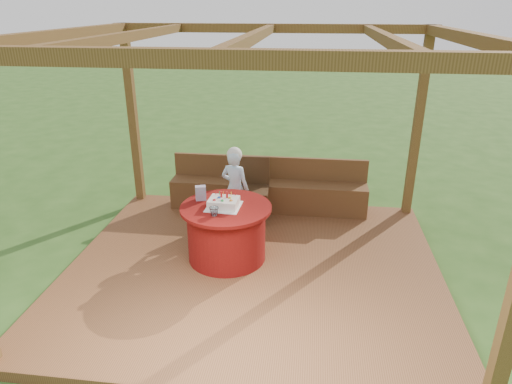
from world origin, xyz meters
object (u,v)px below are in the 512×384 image
Objects in this scene: table at (227,232)px; drinking_glass at (214,211)px; bench at (268,193)px; elderly_woman at (235,186)px; birthday_cake at (224,203)px; chair at (253,185)px; gift_bag at (201,193)px.

drinking_glass reaches higher than table.
elderly_woman reaches higher than bench.
table is 0.41m from birthday_cake.
elderly_woman is at bearing 93.21° from table.
table is at bearing 40.13° from birthday_cake.
elderly_woman reaches higher than chair.
drinking_glass is (-0.25, -1.49, 0.25)m from chair.
table is 6.07× the size of gift_bag.
bench is 27.47× the size of drinking_glass.
elderly_woman is at bearing -123.81° from bench.
bench is 3.30× the size of chair.
elderly_woman is 10.68× the size of drinking_glass.
gift_bag is (-0.29, -0.80, 0.21)m from elderly_woman.
bench is at bearing 56.19° from elderly_woman.
table is (-0.36, -1.56, 0.10)m from bench.
drinking_glass is (-0.44, -1.83, 0.50)m from bench.
chair is 4.99× the size of gift_bag.
birthday_cake is 0.26m from drinking_glass.
elderly_woman is (-0.22, -0.27, 0.08)m from chair.
elderly_woman is at bearing 91.89° from birthday_cake.
birthday_cake is at bearing 76.05° from drinking_glass.
chair is at bearing -119.28° from bench.
birthday_cake is (-0.02, -0.02, 0.40)m from table.
chair is (-0.19, -0.34, 0.25)m from bench.
chair reaches higher than birthday_cake.
birthday_cake reaches higher than bench.
table is 10.15× the size of drinking_glass.
bench is 1.60m from table.
gift_bag is at bearing 121.38° from drinking_glass.
gift_bag is at bearing -110.05° from elderly_woman.
chair is 8.34× the size of drinking_glass.
birthday_cake is (-0.19, -1.24, 0.25)m from chair.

